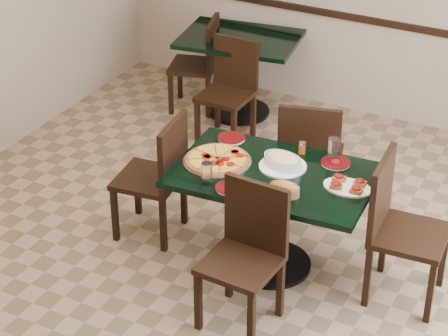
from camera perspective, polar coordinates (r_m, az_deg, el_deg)
The scene contains 20 objects.
floor at distance 6.06m, azimuth 0.33°, elevation -6.71°, with size 5.50×5.50×0.00m, color #906E53.
main_table at distance 5.79m, azimuth 3.22°, elevation -1.86°, with size 1.36×0.93×0.75m.
back_table at distance 7.91m, azimuth 1.03°, elevation 7.05°, with size 1.14×0.90×0.75m.
chair_far at distance 6.37m, azimuth 5.63°, elevation 0.97°, with size 0.55×0.55×0.96m.
chair_near at distance 5.38m, azimuth 1.53°, elevation -5.19°, with size 0.46×0.46×0.93m.
chair_right at distance 5.66m, azimuth 11.22°, elevation -3.43°, with size 0.50×0.50×0.99m.
chair_left at distance 6.16m, azimuth -4.24°, elevation -0.24°, with size 0.49×0.49×0.94m.
back_chair_near at distance 7.49m, azimuth 0.40°, elevation 5.46°, with size 0.42×0.42×0.89m.
back_chair_left at distance 8.01m, azimuth -1.46°, elevation 7.09°, with size 0.51×0.51×0.88m.
pepperoni_pizza at distance 5.80m, azimuth -0.45°, elevation 0.55°, with size 0.46×0.46×0.04m.
lasagna_casserole at distance 5.74m, azimuth 3.87°, elevation 0.46°, with size 0.32×0.32×0.09m.
bread_basket at distance 5.46m, azimuth 3.99°, elevation -1.36°, with size 0.20×0.14×0.09m.
bruschetta_platter at distance 5.57m, azimuth 8.07°, elevation -1.12°, with size 0.32×0.22×0.05m.
side_plate_near at distance 5.51m, azimuth 0.38°, elevation -1.30°, with size 0.19×0.19×0.02m.
side_plate_far_r at distance 5.83m, azimuth 7.30°, elevation 0.36°, with size 0.20×0.20×0.03m.
side_plate_far_l at distance 6.09m, azimuth 0.49°, elevation 1.97°, with size 0.20×0.20×0.02m.
napkin_setting at distance 5.45m, azimuth 1.33°, elevation -1.81°, with size 0.15×0.15×0.01m.
water_glass_a at distance 5.84m, azimuth 7.15°, elevation 1.23°, with size 0.07×0.07×0.16m, color silver.
water_glass_b at distance 5.53m, azimuth -1.13°, elevation -0.35°, with size 0.07×0.07×0.15m, color silver.
pepper_shaker at distance 5.92m, azimuth 5.12°, elevation 1.34°, with size 0.05×0.05×0.08m.
Camera 1 is at (2.24, -4.28, 3.65)m, focal length 70.00 mm.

